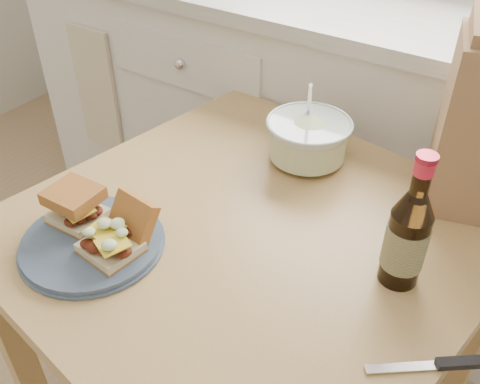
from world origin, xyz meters
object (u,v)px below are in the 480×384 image
Objects in this scene: dining_table at (248,265)px; beer_bottle at (407,237)px; plate at (92,243)px; coleslaw_bowl at (308,141)px.

dining_table is 3.81× the size of beer_bottle.
beer_bottle reaches higher than plate.
plate is 1.36× the size of coleslaw_bowl.
plate is 0.52m from coleslaw_bowl.
coleslaw_bowl reaches higher than plate.
coleslaw_bowl is (0.19, 0.48, 0.04)m from plate.
dining_table is 0.32m from plate.
plate reaches higher than dining_table.
dining_table is 0.36m from beer_bottle.
dining_table is at bearing -85.75° from coleslaw_bowl.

